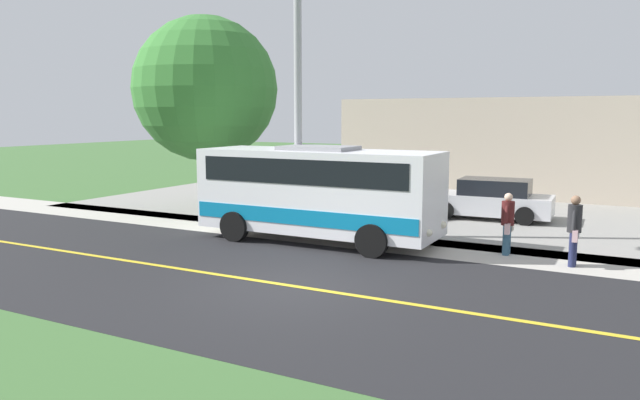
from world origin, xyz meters
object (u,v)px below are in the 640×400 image
at_px(pedestrian_with_bags, 574,228).
at_px(commercial_building, 527,144).
at_px(street_light_pole, 296,78).
at_px(tree_curbside, 206,89).
at_px(parked_car_near, 490,200).
at_px(shuttle_bus_front, 318,189).
at_px(pedestrian_waiting, 508,222).

xyz_separation_m(pedestrian_with_bags, commercial_building, (-16.60, -3.79, 1.30)).
distance_m(street_light_pole, commercial_building, 17.23).
distance_m(tree_curbside, commercial_building, 17.15).
relative_size(tree_curbside, commercial_building, 0.45).
relative_size(street_light_pole, parked_car_near, 1.98).
distance_m(street_light_pole, tree_curbside, 5.98).
relative_size(shuttle_bus_front, street_light_pole, 0.82).
distance_m(pedestrian_waiting, commercial_building, 16.28).
distance_m(pedestrian_waiting, parked_car_near, 5.83).
bearing_deg(parked_car_near, commercial_building, -177.56).
xyz_separation_m(pedestrian_waiting, commercial_building, (-16.09, -2.10, 1.36)).
distance_m(street_light_pole, parked_car_near, 8.65).
height_order(parked_car_near, tree_curbside, tree_curbside).
bearing_deg(street_light_pole, commercial_building, 165.80).
height_order(pedestrian_waiting, parked_car_near, pedestrian_waiting).
bearing_deg(commercial_building, tree_curbside, -34.45).
bearing_deg(shuttle_bus_front, parked_car_near, 150.45).
bearing_deg(shuttle_bus_front, street_light_pole, -112.88).
relative_size(pedestrian_with_bags, commercial_building, 0.11).
xyz_separation_m(shuttle_bus_front, tree_curbside, (-2.93, -6.41, 3.14)).
bearing_deg(commercial_building, street_light_pole, -14.20).
height_order(pedestrian_waiting, street_light_pole, street_light_pole).
xyz_separation_m(shuttle_bus_front, pedestrian_waiting, (-0.84, 5.29, -0.67)).
relative_size(street_light_pole, commercial_building, 0.54).
xyz_separation_m(shuttle_bus_front, parked_car_near, (-6.42, 3.64, -0.87)).
height_order(pedestrian_with_bags, commercial_building, commercial_building).
height_order(pedestrian_waiting, tree_curbside, tree_curbside).
distance_m(pedestrian_with_bags, pedestrian_waiting, 1.77).
bearing_deg(tree_curbside, street_light_pole, 65.16).
relative_size(parked_car_near, commercial_building, 0.27).
height_order(pedestrian_with_bags, parked_car_near, pedestrian_with_bags).
height_order(shuttle_bus_front, commercial_building, commercial_building).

